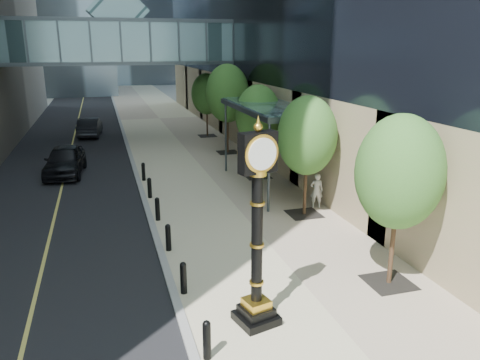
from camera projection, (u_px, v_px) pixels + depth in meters
The scene contains 11 objects.
road at pixel (78, 122), 45.94m from camera, with size 8.00×180.00×0.02m, color black.
sidewalk at pixel (159, 119), 48.12m from camera, with size 8.00×180.00×0.06m, color #C3B896.
curb at pixel (119, 120), 47.02m from camera, with size 0.25×180.00×0.07m, color gray.
skywalk at pixel (119, 39), 33.84m from camera, with size 17.00×4.20×5.80m.
entrance_canopy at pixel (268, 108), 23.69m from camera, with size 3.00×8.00×4.38m.
bollard_row at pixel (163, 223), 18.41m from camera, with size 0.20×16.20×0.90m.
street_trees at pixel (256, 111), 25.98m from camera, with size 2.95×28.54×6.05m.
street_clock at pixel (257, 241), 12.00m from camera, with size 1.24×1.24×5.42m.
pedestrian at pixel (317, 190), 21.38m from camera, with size 0.59×0.39×1.62m, color beige.
car_near at pixel (65, 160), 27.01m from camera, with size 2.00×4.96×1.69m, color black.
car_far at pixel (90, 127), 38.70m from camera, with size 1.61×4.61×1.52m, color black.
Camera 1 is at (-4.66, -8.38, 7.24)m, focal length 35.00 mm.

